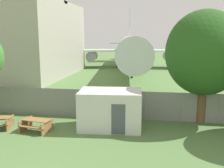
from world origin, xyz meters
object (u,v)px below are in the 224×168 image
at_px(portable_cabin, 110,109).
at_px(picnic_bench_open_grass, 36,124).
at_px(airplane, 131,48).
at_px(tree_far_right, 204,53).

bearing_deg(portable_cabin, picnic_bench_open_grass, -168.67).
distance_m(airplane, tree_far_right, 30.71).
bearing_deg(picnic_bench_open_grass, airplane, 84.87).
distance_m(portable_cabin, tree_far_right, 7.33).
height_order(portable_cabin, picnic_bench_open_grass, portable_cabin).
height_order(airplane, picnic_bench_open_grass, airplane).
xyz_separation_m(airplane, portable_cabin, (1.57, -31.87, -2.55)).
relative_size(airplane, portable_cabin, 10.26).
distance_m(portable_cabin, picnic_bench_open_grass, 4.79).
relative_size(airplane, picnic_bench_open_grass, 21.20).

